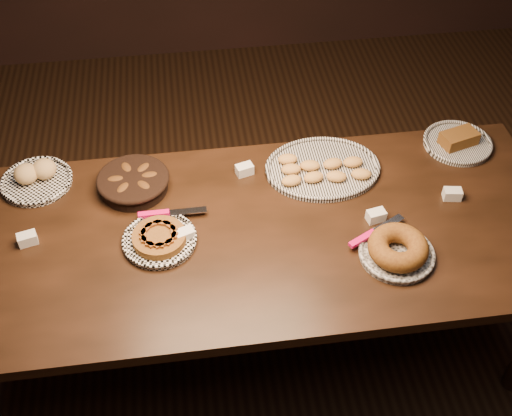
{
  "coord_description": "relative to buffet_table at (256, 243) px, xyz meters",
  "views": [
    {
      "loc": [
        -0.22,
        -1.64,
        2.57
      ],
      "look_at": [
        0.01,
        0.05,
        0.82
      ],
      "focal_mm": 45.0,
      "sensor_mm": 36.0,
      "label": 1
    }
  ],
  "objects": [
    {
      "name": "buffet_table",
      "position": [
        0.0,
        0.0,
        0.0
      ],
      "size": [
        2.4,
        1.0,
        0.75
      ],
      "color": "black",
      "rests_on": "ground"
    },
    {
      "name": "bundt_cake_plate",
      "position": [
        0.49,
        -0.2,
        0.11
      ],
      "size": [
        0.31,
        0.33,
        0.09
      ],
      "rotation": [
        0.0,
        0.0,
        -0.24
      ],
      "color": "black",
      "rests_on": "buffet_table"
    },
    {
      "name": "tent_cards",
      "position": [
        0.03,
        0.09,
        0.1
      ],
      "size": [
        1.74,
        0.4,
        0.04
      ],
      "color": "white",
      "rests_on": "buffet_table"
    },
    {
      "name": "madeleine_platter",
      "position": [
        0.32,
        0.29,
        0.09
      ],
      "size": [
        0.48,
        0.39,
        0.05
      ],
      "rotation": [
        0.0,
        0.0,
        -0.03
      ],
      "color": "black",
      "rests_on": "buffet_table"
    },
    {
      "name": "ground",
      "position": [
        0.0,
        0.0,
        -0.68
      ],
      "size": [
        5.0,
        5.0,
        0.0
      ],
      "primitive_type": "plane",
      "color": "black",
      "rests_on": "ground"
    },
    {
      "name": "croissant_basket",
      "position": [
        -0.46,
        0.29,
        0.12
      ],
      "size": [
        0.31,
        0.31,
        0.07
      ],
      "rotation": [
        0.0,
        0.0,
        0.17
      ],
      "color": "black",
      "rests_on": "buffet_table"
    },
    {
      "name": "loaf_plate",
      "position": [
        0.94,
        0.38,
        0.09
      ],
      "size": [
        0.3,
        0.3,
        0.07
      ],
      "rotation": [
        0.0,
        0.0,
        0.29
      ],
      "color": "black",
      "rests_on": "buffet_table"
    },
    {
      "name": "apple_tart_plate",
      "position": [
        -0.37,
        -0.01,
        0.09
      ],
      "size": [
        0.33,
        0.28,
        0.06
      ],
      "rotation": [
        0.0,
        0.0,
        0.04
      ],
      "color": "white",
      "rests_on": "buffet_table"
    },
    {
      "name": "bread_roll_plate",
      "position": [
        -0.86,
        0.39,
        0.1
      ],
      "size": [
        0.29,
        0.29,
        0.09
      ],
      "rotation": [
        0.0,
        0.0,
        0.42
      ],
      "color": "white",
      "rests_on": "buffet_table"
    }
  ]
}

